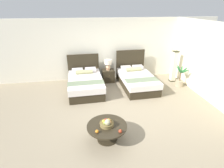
{
  "coord_description": "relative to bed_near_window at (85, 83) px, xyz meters",
  "views": [
    {
      "loc": [
        -1.04,
        -4.74,
        3.04
      ],
      "look_at": [
        -0.18,
        0.46,
        0.7
      ],
      "focal_mm": 28.62,
      "sensor_mm": 36.0,
      "label": 1
    }
  ],
  "objects": [
    {
      "name": "coffee_table",
      "position": [
        0.43,
        -2.91,
        0.02
      ],
      "size": [
        0.96,
        0.96,
        0.42
      ],
      "color": "#2E2719",
      "rests_on": "ground"
    },
    {
      "name": "wall_side_right",
      "position": [
        4.17,
        -1.22,
        0.99
      ],
      "size": [
        0.12,
        4.86,
        2.57
      ],
      "primitive_type": "cube",
      "color": "#EBE5C8",
      "rests_on": "ground"
    },
    {
      "name": "wall_back",
      "position": [
        1.02,
        1.21,
        0.99
      ],
      "size": [
        9.91,
        0.12,
        2.57
      ],
      "primitive_type": "cube",
      "color": "silver",
      "rests_on": "ground"
    },
    {
      "name": "fruit_bowl",
      "position": [
        0.43,
        -2.93,
        0.2
      ],
      "size": [
        0.33,
        0.33,
        0.22
      ],
      "color": "olive",
      "rests_on": "coffee_table"
    },
    {
      "name": "nightstand",
      "position": [
        0.99,
        0.69,
        -0.04
      ],
      "size": [
        0.5,
        0.44,
        0.53
      ],
      "color": "#2E2719",
      "rests_on": "ground"
    },
    {
      "name": "table_lamp",
      "position": [
        0.99,
        0.71,
        0.5
      ],
      "size": [
        0.31,
        0.31,
        0.45
      ],
      "color": "tan",
      "rests_on": "nightstand"
    },
    {
      "name": "loose_apple",
      "position": [
        0.69,
        -3.22,
        0.16
      ],
      "size": [
        0.08,
        0.08,
        0.08
      ],
      "color": "#B53A20",
      "rests_on": "coffee_table"
    },
    {
      "name": "bed_near_window",
      "position": [
        0.0,
        0.0,
        0.0
      ],
      "size": [
        1.34,
        2.09,
        1.19
      ],
      "color": "#2E2719",
      "rests_on": "ground"
    },
    {
      "name": "potted_palm",
      "position": [
        3.77,
        -0.25,
        -0.04
      ],
      "size": [
        0.47,
        0.51,
        0.87
      ],
      "color": "tan",
      "rests_on": "ground"
    },
    {
      "name": "floor_lamp_corner",
      "position": [
        3.75,
        0.31,
        0.35
      ],
      "size": [
        0.23,
        0.23,
        1.31
      ],
      "color": "#292A16",
      "rests_on": "ground"
    },
    {
      "name": "ground_plane",
      "position": [
        1.02,
        -1.62,
        -0.31
      ],
      "size": [
        9.91,
        9.26,
        0.02
      ],
      "primitive_type": "cube",
      "color": "gray"
    },
    {
      "name": "bed_near_corner",
      "position": [
        2.03,
        0.01,
        -0.0
      ],
      "size": [
        1.3,
        2.12,
        1.28
      ],
      "color": "#2E2719",
      "rests_on": "ground"
    },
    {
      "name": "loose_orange",
      "position": [
        0.17,
        -3.14,
        0.16
      ],
      "size": [
        0.08,
        0.08,
        0.08
      ],
      "color": "orange",
      "rests_on": "coffee_table"
    }
  ]
}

